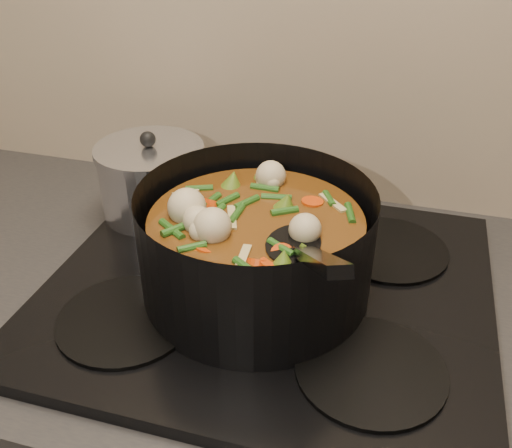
# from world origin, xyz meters

# --- Properties ---
(stovetop) EXTENTS (0.62, 0.54, 0.03)m
(stovetop) POSITION_xyz_m (0.00, 1.93, 0.92)
(stovetop) COLOR black
(stovetop) RESTS_ON counter
(stockpot) EXTENTS (0.36, 0.42, 0.23)m
(stockpot) POSITION_xyz_m (-0.01, 1.91, 1.00)
(stockpot) COLOR black
(stockpot) RESTS_ON stovetop
(saucepan) EXTENTS (0.18, 0.18, 0.15)m
(saucepan) POSITION_xyz_m (-0.24, 2.07, 0.99)
(saucepan) COLOR silver
(saucepan) RESTS_ON stovetop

